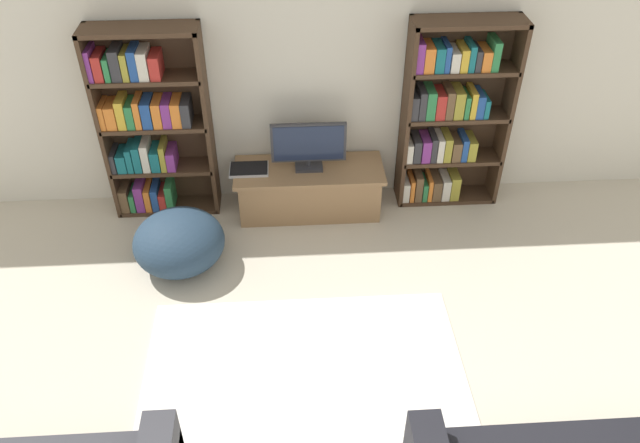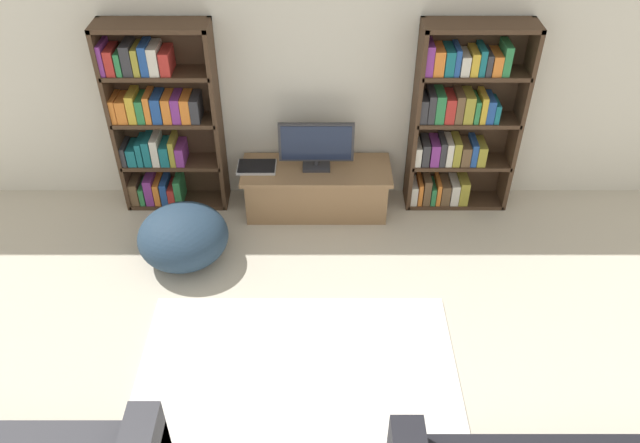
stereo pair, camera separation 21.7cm
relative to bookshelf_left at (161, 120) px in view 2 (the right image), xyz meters
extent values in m
cube|color=silver|center=(1.38, 0.18, 0.45)|extent=(8.80, 0.06, 2.60)
cube|color=#422D1E|center=(-0.39, -0.02, 0.01)|extent=(0.04, 0.30, 1.71)
cube|color=#422D1E|center=(0.49, -0.02, 0.01)|extent=(0.04, 0.30, 1.71)
cube|color=#422D1E|center=(0.05, 0.11, 0.01)|extent=(0.91, 0.04, 1.71)
cube|color=#422D1E|center=(0.05, -0.02, 0.84)|extent=(0.91, 0.30, 0.04)
cube|color=#422D1E|center=(0.05, -0.02, -0.83)|extent=(0.88, 0.30, 0.04)
cube|color=brown|center=(-0.33, -0.04, -0.70)|extent=(0.08, 0.24, 0.22)
cube|color=#2D7F47|center=(-0.26, -0.04, -0.72)|extent=(0.05, 0.24, 0.17)
cube|color=#7F338C|center=(-0.19, -0.04, -0.68)|extent=(0.08, 0.24, 0.26)
cube|color=orange|center=(-0.12, -0.04, -0.70)|extent=(0.05, 0.24, 0.22)
cube|color=#234C99|center=(-0.06, -0.04, -0.70)|extent=(0.06, 0.24, 0.22)
cube|color=#B72D28|center=(0.01, -0.04, -0.73)|extent=(0.06, 0.24, 0.17)
cube|color=#2D7F47|center=(0.07, -0.04, -0.68)|extent=(0.06, 0.24, 0.25)
cube|color=#422D1E|center=(0.05, -0.02, -0.40)|extent=(0.88, 0.30, 0.04)
cube|color=#333338|center=(-0.35, -0.04, -0.30)|extent=(0.04, 0.24, 0.18)
cube|color=#196B75|center=(-0.28, -0.04, -0.30)|extent=(0.08, 0.24, 0.16)
cube|color=#196B75|center=(-0.21, -0.04, -0.27)|extent=(0.05, 0.24, 0.22)
cube|color=#196B75|center=(-0.14, -0.04, -0.26)|extent=(0.06, 0.24, 0.24)
cube|color=silver|center=(-0.07, -0.04, -0.26)|extent=(0.06, 0.24, 0.25)
cube|color=#196B75|center=(0.01, -0.04, -0.29)|extent=(0.08, 0.24, 0.19)
cube|color=#9E9333|center=(0.08, -0.04, -0.26)|extent=(0.05, 0.24, 0.24)
cube|color=#7F338C|center=(0.14, -0.04, -0.30)|extent=(0.07, 0.24, 0.17)
cube|color=#422D1E|center=(0.05, -0.02, 0.03)|extent=(0.88, 0.30, 0.04)
cube|color=orange|center=(-0.35, -0.04, 0.15)|extent=(0.04, 0.24, 0.21)
cube|color=orange|center=(-0.28, -0.04, 0.14)|extent=(0.08, 0.24, 0.20)
cube|color=gold|center=(-0.19, -0.04, 0.17)|extent=(0.07, 0.24, 0.25)
cube|color=#2D7F47|center=(-0.12, -0.04, 0.15)|extent=(0.06, 0.24, 0.21)
cube|color=orange|center=(-0.06, -0.04, 0.16)|extent=(0.05, 0.24, 0.24)
cube|color=#234C99|center=(0.01, -0.04, 0.16)|extent=(0.08, 0.24, 0.22)
cube|color=orange|center=(0.10, -0.04, 0.15)|extent=(0.07, 0.24, 0.22)
cube|color=#7F338C|center=(0.17, -0.04, 0.15)|extent=(0.07, 0.24, 0.22)
cube|color=orange|center=(0.25, -0.04, 0.15)|extent=(0.08, 0.24, 0.21)
cube|color=#333338|center=(0.33, -0.04, 0.15)|extent=(0.07, 0.24, 0.21)
cube|color=#422D1E|center=(0.05, -0.02, 0.45)|extent=(0.88, 0.30, 0.04)
cube|color=#7F338C|center=(-0.35, -0.04, 0.59)|extent=(0.04, 0.24, 0.25)
cube|color=#B72D28|center=(-0.29, -0.04, 0.57)|extent=(0.07, 0.24, 0.21)
cube|color=#2D7F47|center=(-0.22, -0.04, 0.56)|extent=(0.04, 0.24, 0.19)
cube|color=#333338|center=(-0.15, -0.04, 0.59)|extent=(0.08, 0.24, 0.25)
cube|color=#9E9333|center=(-0.08, -0.04, 0.58)|extent=(0.05, 0.24, 0.22)
cube|color=#234C99|center=(-0.02, -0.04, 0.59)|extent=(0.06, 0.24, 0.24)
cube|color=silver|center=(0.06, -0.04, 0.58)|extent=(0.08, 0.24, 0.23)
cube|color=#B72D28|center=(0.14, -0.04, 0.56)|extent=(0.08, 0.24, 0.19)
cube|color=#422D1E|center=(2.18, -0.02, 0.01)|extent=(0.04, 0.30, 1.71)
cube|color=#422D1E|center=(3.06, -0.02, 0.01)|extent=(0.04, 0.30, 1.71)
cube|color=#422D1E|center=(2.62, 0.11, 0.01)|extent=(0.91, 0.04, 1.71)
cube|color=#422D1E|center=(2.62, -0.02, 0.84)|extent=(0.91, 0.30, 0.04)
cube|color=#422D1E|center=(2.62, -0.02, -0.83)|extent=(0.88, 0.30, 0.04)
cube|color=silver|center=(2.23, -0.04, -0.71)|extent=(0.06, 0.24, 0.19)
cube|color=orange|center=(2.28, -0.04, -0.70)|extent=(0.04, 0.24, 0.22)
cube|color=brown|center=(2.34, -0.04, -0.68)|extent=(0.06, 0.24, 0.26)
cube|color=#2D7F47|center=(2.40, -0.04, -0.72)|extent=(0.04, 0.24, 0.18)
cube|color=orange|center=(2.45, -0.04, -0.70)|extent=(0.04, 0.24, 0.22)
cube|color=brown|center=(2.51, -0.04, -0.71)|extent=(0.08, 0.24, 0.20)
cube|color=silver|center=(2.60, -0.04, -0.70)|extent=(0.07, 0.24, 0.21)
cube|color=#9E9333|center=(2.68, -0.04, -0.69)|extent=(0.08, 0.24, 0.24)
cube|color=#422D1E|center=(2.62, -0.02, -0.40)|extent=(0.88, 0.30, 0.04)
cube|color=silver|center=(2.22, -0.04, -0.29)|extent=(0.05, 0.24, 0.18)
cube|color=#333338|center=(2.29, -0.04, -0.28)|extent=(0.06, 0.24, 0.21)
cube|color=#7F338C|center=(2.37, -0.04, -0.28)|extent=(0.08, 0.24, 0.21)
cube|color=#333338|center=(2.44, -0.04, -0.27)|extent=(0.05, 0.24, 0.23)
cube|color=silver|center=(2.49, -0.04, -0.27)|extent=(0.05, 0.24, 0.22)
cube|color=#9E9333|center=(2.56, -0.04, -0.27)|extent=(0.06, 0.24, 0.23)
cube|color=brown|center=(2.64, -0.04, -0.29)|extent=(0.08, 0.24, 0.18)
cube|color=#234C99|center=(2.71, -0.04, -0.28)|extent=(0.05, 0.24, 0.21)
cube|color=#9E9333|center=(2.78, -0.04, -0.29)|extent=(0.08, 0.24, 0.19)
cube|color=#422D1E|center=(2.62, -0.02, 0.03)|extent=(0.88, 0.30, 0.04)
cube|color=#333338|center=(2.23, -0.04, 0.15)|extent=(0.06, 0.24, 0.21)
cube|color=#333338|center=(2.29, -0.04, 0.17)|extent=(0.06, 0.24, 0.25)
cube|color=#2D7F47|center=(2.36, -0.04, 0.17)|extent=(0.08, 0.24, 0.25)
cube|color=#B72D28|center=(2.44, -0.04, 0.15)|extent=(0.08, 0.24, 0.22)
cube|color=brown|center=(2.52, -0.04, 0.17)|extent=(0.06, 0.24, 0.25)
cube|color=#9E9333|center=(2.60, -0.04, 0.16)|extent=(0.08, 0.24, 0.24)
cube|color=#2D7F47|center=(2.67, -0.04, 0.14)|extent=(0.04, 0.24, 0.20)
cube|color=gold|center=(2.72, -0.04, 0.16)|extent=(0.05, 0.24, 0.23)
cube|color=#234C99|center=(2.78, -0.04, 0.15)|extent=(0.06, 0.24, 0.20)
cube|color=#196B75|center=(2.84, -0.04, 0.13)|extent=(0.04, 0.24, 0.16)
cube|color=#422D1E|center=(2.62, -0.02, 0.45)|extent=(0.88, 0.30, 0.04)
cube|color=#7F338C|center=(2.23, -0.04, 0.59)|extent=(0.06, 0.24, 0.25)
cube|color=orange|center=(2.30, -0.04, 0.57)|extent=(0.08, 0.24, 0.21)
cube|color=#196B75|center=(2.39, -0.04, 0.57)|extent=(0.07, 0.24, 0.21)
cube|color=#234C99|center=(2.45, -0.04, 0.58)|extent=(0.04, 0.24, 0.22)
cube|color=silver|center=(2.51, -0.04, 0.55)|extent=(0.07, 0.24, 0.16)
cube|color=gold|center=(2.59, -0.04, 0.56)|extent=(0.06, 0.24, 0.19)
cube|color=#196B75|center=(2.64, -0.04, 0.58)|extent=(0.05, 0.24, 0.21)
cube|color=#333338|center=(2.70, -0.04, 0.56)|extent=(0.05, 0.24, 0.17)
cube|color=orange|center=(2.77, -0.04, 0.55)|extent=(0.07, 0.24, 0.17)
cube|color=#2D7F47|center=(2.84, -0.04, 0.59)|extent=(0.06, 0.24, 0.24)
cube|color=#8E6B47|center=(1.33, -0.14, -0.64)|extent=(1.24, 0.49, 0.41)
cube|color=#8E6B47|center=(1.33, -0.14, -0.42)|extent=(1.32, 0.52, 0.04)
cube|color=#2D2D33|center=(1.33, -0.13, -0.39)|extent=(0.24, 0.16, 0.03)
cylinder|color=#2D2D33|center=(1.33, -0.13, -0.35)|extent=(0.04, 0.04, 0.05)
cube|color=#2D2D33|center=(1.33, -0.13, -0.14)|extent=(0.65, 0.04, 0.36)
cube|color=#19233D|center=(1.33, -0.15, -0.14)|extent=(0.60, 0.00, 0.33)
cube|color=#B7B7BC|center=(0.81, -0.14, -0.39)|extent=(0.34, 0.23, 0.02)
cube|color=black|center=(0.81, -0.14, -0.38)|extent=(0.33, 0.22, 0.00)
cube|color=white|center=(1.21, -2.29, -0.84)|extent=(2.20, 1.95, 0.02)
ellipsoid|color=#23384C|center=(0.25, -0.83, -0.61)|extent=(0.74, 0.74, 0.47)
camera|label=1|loc=(1.15, -4.72, 2.64)|focal=35.00mm
camera|label=2|loc=(1.37, -4.73, 2.64)|focal=35.00mm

